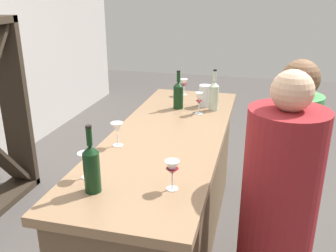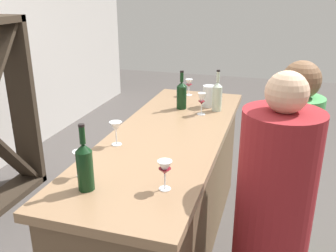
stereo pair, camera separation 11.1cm
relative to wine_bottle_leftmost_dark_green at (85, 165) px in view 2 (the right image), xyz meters
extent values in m
plane|color=#4C4744|center=(0.83, -0.16, -1.07)|extent=(12.00, 12.00, 0.00)
cube|color=brown|center=(0.83, -0.16, -0.63)|extent=(2.14, 0.67, 0.89)
cube|color=#8C6B4C|center=(0.83, -0.16, -0.15)|extent=(2.22, 0.75, 0.05)
cube|color=#33281E|center=(1.45, 1.49, -0.25)|extent=(0.06, 0.28, 1.65)
cylinder|color=black|center=(0.00, 0.00, -0.03)|extent=(0.08, 0.08, 0.20)
cone|color=black|center=(0.00, 0.00, 0.09)|extent=(0.08, 0.08, 0.04)
cylinder|color=black|center=(0.00, 0.00, 0.16)|extent=(0.03, 0.03, 0.08)
cylinder|color=black|center=(0.00, 0.00, 0.20)|extent=(0.03, 0.03, 0.01)
cylinder|color=black|center=(1.39, -0.11, -0.04)|extent=(0.08, 0.08, 0.19)
cone|color=black|center=(1.39, -0.11, 0.07)|extent=(0.08, 0.08, 0.04)
cylinder|color=black|center=(1.39, -0.11, 0.13)|extent=(0.03, 0.03, 0.08)
cylinder|color=black|center=(1.39, -0.11, 0.18)|extent=(0.03, 0.03, 0.01)
cylinder|color=#B7C6B2|center=(1.41, -0.40, -0.03)|extent=(0.08, 0.08, 0.20)
cone|color=#B7C6B2|center=(1.41, -0.40, 0.09)|extent=(0.08, 0.08, 0.04)
cylinder|color=#B7C6B2|center=(1.41, -0.40, 0.15)|extent=(0.03, 0.03, 0.08)
cylinder|color=black|center=(1.41, -0.40, 0.20)|extent=(0.03, 0.03, 0.01)
cylinder|color=white|center=(0.11, -0.37, -0.13)|extent=(0.06, 0.06, 0.00)
cylinder|color=white|center=(0.11, -0.37, -0.09)|extent=(0.01, 0.01, 0.08)
cone|color=white|center=(0.11, -0.37, -0.01)|extent=(0.07, 0.07, 0.07)
cone|color=maroon|center=(0.11, -0.37, -0.03)|extent=(0.06, 0.06, 0.03)
cylinder|color=white|center=(1.28, -0.30, -0.13)|extent=(0.07, 0.07, 0.00)
cylinder|color=white|center=(1.28, -0.30, -0.08)|extent=(0.01, 0.01, 0.08)
cone|color=white|center=(1.28, -0.30, 0.00)|extent=(0.06, 0.06, 0.09)
cone|color=maroon|center=(1.28, -0.30, -0.03)|extent=(0.05, 0.05, 0.02)
cylinder|color=white|center=(1.79, -0.07, -0.13)|extent=(0.06, 0.06, 0.00)
cylinder|color=white|center=(1.79, -0.07, -0.09)|extent=(0.01, 0.01, 0.08)
cone|color=white|center=(1.79, -0.07, -0.01)|extent=(0.07, 0.07, 0.07)
cone|color=maroon|center=(1.79, -0.07, -0.04)|extent=(0.06, 0.06, 0.02)
cylinder|color=white|center=(0.55, 0.09, -0.13)|extent=(0.06, 0.06, 0.00)
cylinder|color=white|center=(0.55, 0.09, -0.08)|extent=(0.01, 0.01, 0.08)
cone|color=white|center=(0.55, 0.09, -0.01)|extent=(0.08, 0.08, 0.07)
cylinder|color=white|center=(0.12, 0.09, -0.13)|extent=(0.06, 0.06, 0.00)
cylinder|color=white|center=(0.12, 0.09, -0.09)|extent=(0.01, 0.01, 0.07)
cone|color=white|center=(0.12, 0.09, -0.02)|extent=(0.08, 0.08, 0.07)
cylinder|color=silver|center=(1.51, -0.31, -0.04)|extent=(0.10, 0.10, 0.18)
cylinder|color=maroon|center=(0.31, -0.89, -0.41)|extent=(0.51, 0.51, 1.33)
sphere|color=#D8AD8C|center=(0.31, -0.89, 0.35)|extent=(0.20, 0.20, 0.20)
cylinder|color=#4CA559|center=(0.87, -0.98, -0.44)|extent=(0.33, 0.33, 1.25)
sphere|color=brown|center=(0.87, -0.98, 0.29)|extent=(0.23, 0.23, 0.23)
camera|label=1|loc=(-1.43, -0.73, 0.79)|focal=39.54mm
camera|label=2|loc=(-1.41, -0.84, 0.79)|focal=39.54mm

